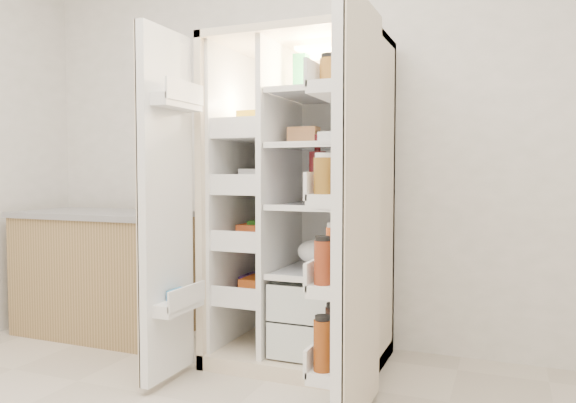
% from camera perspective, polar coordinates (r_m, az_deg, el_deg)
% --- Properties ---
extents(wall_back, '(4.00, 0.02, 2.70)m').
position_cam_1_polar(wall_back, '(3.43, 2.88, 7.89)').
color(wall_back, white).
rests_on(wall_back, floor).
extents(refrigerator, '(0.92, 0.70, 1.80)m').
position_cam_1_polar(refrigerator, '(3.08, 1.89, -2.81)').
color(refrigerator, beige).
rests_on(refrigerator, floor).
extents(freezer_door, '(0.15, 0.40, 1.72)m').
position_cam_1_polar(freezer_door, '(2.77, -12.56, -0.49)').
color(freezer_door, white).
rests_on(freezer_door, floor).
extents(fridge_door, '(0.17, 0.58, 1.72)m').
position_cam_1_polar(fridge_door, '(2.27, 6.85, -1.73)').
color(fridge_door, white).
rests_on(fridge_door, floor).
extents(kitchen_counter, '(1.11, 0.59, 0.81)m').
position_cam_1_polar(kitchen_counter, '(3.82, -18.78, -7.01)').
color(kitchen_counter, '#A18150').
rests_on(kitchen_counter, floor).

